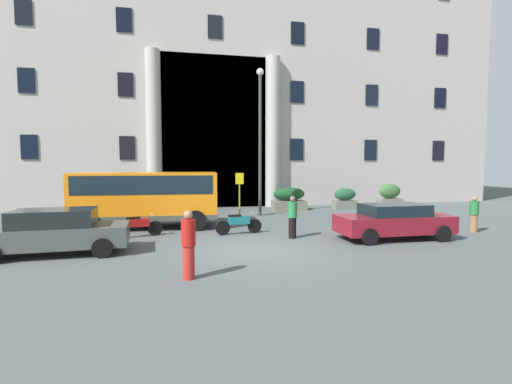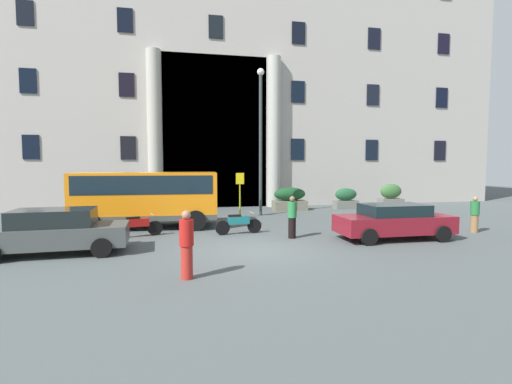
{
  "view_description": "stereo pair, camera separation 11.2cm",
  "coord_description": "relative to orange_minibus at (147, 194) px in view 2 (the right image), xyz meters",
  "views": [
    {
      "loc": [
        -2.59,
        -12.22,
        2.9
      ],
      "look_at": [
        0.92,
        4.35,
        1.66
      ],
      "focal_mm": 26.18,
      "sensor_mm": 36.0,
      "label": 1
    },
    {
      "loc": [
        -2.48,
        -12.25,
        2.9
      ],
      "look_at": [
        0.92,
        4.35,
        1.66
      ],
      "focal_mm": 26.18,
      "sensor_mm": 36.0,
      "label": 2
    }
  ],
  "objects": [
    {
      "name": "orange_minibus",
      "position": [
        0.0,
        0.0,
        0.0
      ],
      "size": [
        6.42,
        2.96,
        2.54
      ],
      "rotation": [
        0.0,
        0.0,
        -0.05
      ],
      "color": "orange",
      "rests_on": "ground_plane"
    },
    {
      "name": "parked_sedan_far",
      "position": [
        -2.52,
        -4.76,
        -0.79
      ],
      "size": [
        4.58,
        2.12,
        1.47
      ],
      "rotation": [
        0.0,
        0.0,
        0.06
      ],
      "color": "#464B4A",
      "rests_on": "ground_plane"
    },
    {
      "name": "bus_stop_sign",
      "position": [
        4.68,
        2.18,
        -0.01
      ],
      "size": [
        0.44,
        0.08,
        2.45
      ],
      "color": "#919E1A",
      "rests_on": "ground_plane"
    },
    {
      "name": "hedge_planter_east",
      "position": [
        8.33,
        4.96,
        -0.83
      ],
      "size": [
        2.13,
        0.98,
        1.46
      ],
      "color": "#6D6A58",
      "rests_on": "ground_plane"
    },
    {
      "name": "hedge_planter_far_east",
      "position": [
        12.21,
        5.07,
        -0.88
      ],
      "size": [
        1.55,
        0.76,
        1.35
      ],
      "color": "slate",
      "rests_on": "ground_plane"
    },
    {
      "name": "ground_plane",
      "position": [
        3.95,
        -5.5,
        -1.59
      ],
      "size": [
        80.0,
        64.0,
        0.12
      ],
      "primitive_type": "cube",
      "color": "#4A5252"
    },
    {
      "name": "pedestrian_woman_with_bag",
      "position": [
        5.8,
        -3.76,
        -0.7
      ],
      "size": [
        0.36,
        0.36,
        1.67
      ],
      "rotation": [
        0.0,
        0.0,
        4.55
      ],
      "color": "black",
      "rests_on": "ground_plane"
    },
    {
      "name": "hedge_planter_west",
      "position": [
        15.34,
        4.83,
        -0.75
      ],
      "size": [
        1.56,
        0.81,
        1.62
      ],
      "color": "slate",
      "rests_on": "ground_plane"
    },
    {
      "name": "lamppost_plaza_centre",
      "position": [
        6.01,
        3.08,
        3.24
      ],
      "size": [
        0.4,
        0.4,
        8.28
      ],
      "color": "#333D3C",
      "rests_on": "ground_plane"
    },
    {
      "name": "motorcycle_near_kerb",
      "position": [
        3.83,
        -2.47,
        -1.08
      ],
      "size": [
        1.99,
        0.57,
        0.89
      ],
      "rotation": [
        0.0,
        0.0,
        0.15
      ],
      "color": "black",
      "rests_on": "ground_plane"
    },
    {
      "name": "pedestrian_woman_dark_dress",
      "position": [
        13.82,
        -4.13,
        -0.76
      ],
      "size": [
        0.36,
        0.36,
        1.55
      ],
      "rotation": [
        0.0,
        0.0,
        5.62
      ],
      "color": "olive",
      "rests_on": "ground_plane"
    },
    {
      "name": "motorcycle_far_end",
      "position": [
        -0.24,
        -2.26,
        -1.08
      ],
      "size": [
        1.92,
        0.75,
        0.89
      ],
      "rotation": [
        0.0,
        0.0,
        0.28
      ],
      "color": "black",
      "rests_on": "ground_plane"
    },
    {
      "name": "office_building_facade",
      "position": [
        3.95,
        11.98,
        7.49
      ],
      "size": [
        42.59,
        9.72,
        18.06
      ],
      "color": "#ADA8A0",
      "rests_on": "ground_plane"
    },
    {
      "name": "parked_coupe_end",
      "position": [
        9.61,
        -4.75,
        -0.82
      ],
      "size": [
        4.42,
        1.96,
        1.37
      ],
      "rotation": [
        0.0,
        0.0,
        -0.0
      ],
      "color": "maroon",
      "rests_on": "ground_plane"
    },
    {
      "name": "pedestrian_man_crossing",
      "position": [
        1.62,
        -8.28,
        -0.65
      ],
      "size": [
        0.36,
        0.36,
        1.75
      ],
      "rotation": [
        0.0,
        0.0,
        4.62
      ],
      "color": "#B02820",
      "rests_on": "ground_plane"
    }
  ]
}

